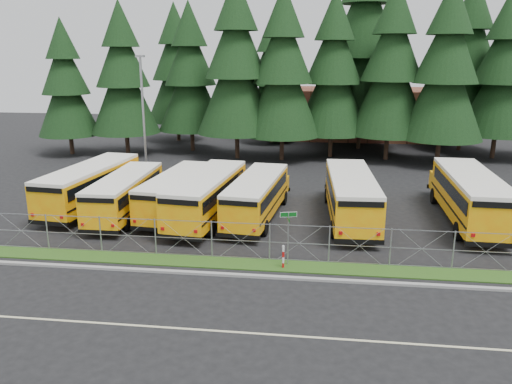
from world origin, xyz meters
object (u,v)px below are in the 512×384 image
bus_4 (258,198)px  light_standard (143,113)px  bus_east (468,198)px  bus_3 (209,196)px  street_sign (288,227)px  bus_6 (350,197)px  striped_bollard (283,257)px  bus_2 (179,193)px  bus_1 (127,195)px  bus_0 (93,186)px

bus_4 → light_standard: 15.32m
bus_east → light_standard: bearing=161.0°
bus_3 → street_sign: (5.45, -6.81, 0.56)m
bus_3 → light_standard: 13.59m
bus_6 → bus_east: bus_east is taller
bus_3 → bus_east: bearing=10.9°
street_sign → striped_bollard: size_ratio=2.34×
bus_3 → bus_4: (3.09, 0.40, -0.09)m
striped_bollard → bus_4: bearing=105.9°
bus_4 → striped_bollard: 7.95m
bus_2 → street_sign: bearing=-39.1°
street_sign → light_standard: bearing=127.5°
bus_2 → light_standard: 11.81m
bus_1 → bus_2: 3.34m
bus_3 → light_standard: bearing=133.0°
bus_6 → striped_bollard: bearing=-116.9°
bus_2 → striped_bollard: bearing=-41.3°
bus_2 → bus_3: (2.20, -0.84, 0.12)m
bus_3 → street_sign: bus_3 is taller
bus_0 → bus_4: size_ratio=1.07×
bus_2 → bus_4: bus_4 is taller
street_sign → light_standard: (-13.21, 17.22, 3.47)m
bus_1 → bus_3: bearing=-1.4°
bus_6 → light_standard: (-16.66, 9.65, 3.99)m
bus_1 → street_sign: size_ratio=3.68×
bus_4 → bus_6: size_ratio=0.91×
bus_2 → bus_3: size_ratio=0.92×
street_sign → striped_bollard: (-0.20, -0.40, -1.43)m
street_sign → bus_3: bearing=128.7°
street_sign → bus_6: bearing=65.5°
bus_east → bus_2: bearing=-176.7°
bus_1 → bus_6: bearing=2.0°
bus_4 → bus_east: size_ratio=0.87×
bus_4 → light_standard: light_standard is taller
bus_2 → street_sign: street_sign is taller
bus_2 → light_standard: light_standard is taller
bus_1 → striped_bollard: (10.71, -7.28, -0.75)m
bus_0 → street_sign: size_ratio=4.02×
bus_0 → bus_1: (2.93, -1.36, -0.13)m
street_sign → striped_bollard: 1.50m
bus_2 → bus_4: bearing=1.1°
street_sign → light_standard: size_ratio=0.28×
street_sign → bus_0: bearing=149.2°
bus_1 → bus_4: bus_4 is taller
bus_2 → striped_bollard: bus_2 is taller
bus_east → bus_0: bearing=-178.5°
bus_3 → bus_east: size_ratio=0.93×
striped_bollard → bus_1: bearing=145.8°
light_standard → striped_bollard: bearing=-53.5°
street_sign → bus_east: bearing=37.1°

